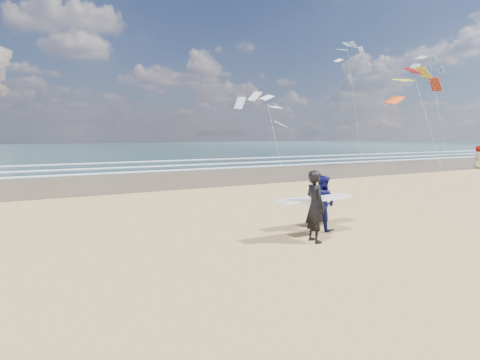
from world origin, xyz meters
TOP-DOWN VIEW (x-y plane):
  - wet_sand_strip at (20.00, 18.00)m, footprint 220.00×12.00m
  - ocean at (20.00, 72.00)m, footprint 220.00×100.00m
  - foam_breakers at (20.00, 28.10)m, footprint 220.00×11.70m
  - surfer_near at (0.60, 0.36)m, footprint 2.21×1.01m
  - surfer_far at (1.71, 1.34)m, footprint 2.21×1.09m
  - beachgoer_0 at (27.83, 12.23)m, footprint 1.10×0.98m
  - beachgoer_1 at (34.64, 16.18)m, footprint 0.95×0.88m
  - kite_0 at (25.45, 16.10)m, footprint 6.74×4.84m
  - kite_1 at (17.29, 27.10)m, footprint 6.28×4.79m
  - kite_2 at (43.24, 27.59)m, footprint 6.32×4.80m
  - kite_5 at (33.48, 32.37)m, footprint 5.08×4.66m

SIDE VIEW (x-z plane):
  - wet_sand_strip at x=20.00m, z-range 0.00..0.01m
  - ocean at x=20.00m, z-range 0.00..0.02m
  - foam_breakers at x=20.00m, z-range 0.02..0.08m
  - beachgoer_1 at x=34.64m, z-range 0.00..1.57m
  - surfer_far at x=1.71m, z-range 0.01..1.65m
  - beachgoer_0 at x=27.83m, z-range 0.00..1.88m
  - surfer_near at x=0.60m, z-range 0.01..1.93m
  - kite_1 at x=17.29m, z-range 0.58..8.29m
  - kite_0 at x=25.45m, z-range 0.85..10.54m
  - kite_5 at x=33.48m, z-range 0.38..15.79m
  - kite_2 at x=43.24m, z-range 0.89..15.31m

